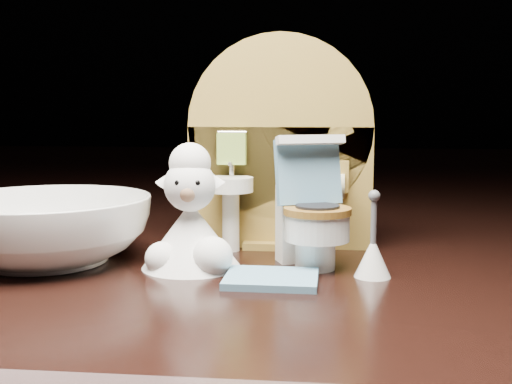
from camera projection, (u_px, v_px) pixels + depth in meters
backdrop_panel at (279, 155)px, 0.45m from camera, size 0.13×0.05×0.15m
toy_toilet at (311, 219)px, 0.40m from camera, size 0.05×0.06×0.08m
bath_mat at (271, 279)px, 0.37m from camera, size 0.05×0.04×0.00m
toilet_brush at (373, 254)px, 0.38m from camera, size 0.02×0.02×0.05m
plush_lamb at (191, 224)px, 0.40m from camera, size 0.06×0.06×0.08m
ceramic_bowl at (46, 230)px, 0.41m from camera, size 0.18×0.18×0.04m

